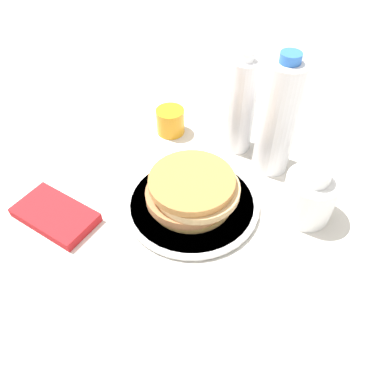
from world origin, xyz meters
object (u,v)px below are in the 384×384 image
Objects in this scene: plate at (192,203)px; pancake_stack at (192,191)px; juice_glass at (170,121)px; water_bottle_near at (278,119)px; cream_jug at (309,196)px; water_bottle_mid at (241,107)px.

pancake_stack is at bearing -19.23° from plate.
juice_glass is at bearing -26.53° from pancake_stack.
plate is 1.50× the size of pancake_stack.
water_bottle_near reaches higher than juice_glass.
plate is at bearing 86.65° from water_bottle_near.
water_bottle_near reaches higher than plate.
water_bottle_near is (0.14, -0.05, 0.07)m from cream_jug.
pancake_stack is 0.24m from juice_glass.
juice_glass reaches higher than plate.
water_bottle_mid reaches higher than plate.
plate is 0.24m from water_bottle_near.
water_bottle_mid reaches higher than cream_jug.
water_bottle_mid reaches higher than pancake_stack.
pancake_stack is at bearing 46.30° from cream_jug.
plate is 0.24m from water_bottle_mid.
plate is at bearing 46.60° from cream_jug.
cream_jug reaches higher than plate.
juice_glass is 0.37m from cream_jug.
water_bottle_mid is (0.08, -0.20, 0.10)m from plate.
juice_glass is 0.18m from water_bottle_mid.
juice_glass is 0.27m from water_bottle_near.
water_bottle_mid is at bearing -148.31° from juice_glass.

